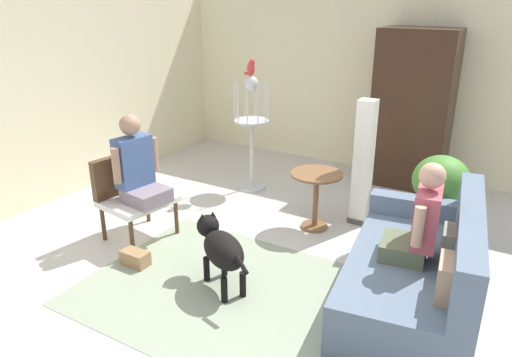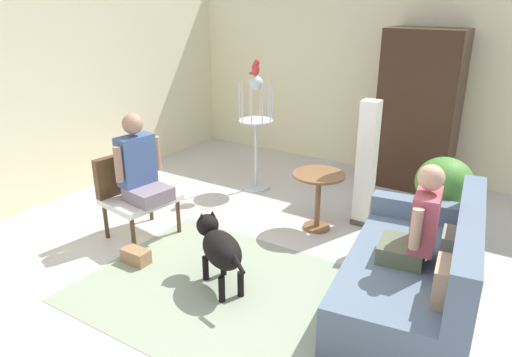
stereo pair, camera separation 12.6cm
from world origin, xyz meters
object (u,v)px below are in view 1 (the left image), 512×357
bird_cage_stand (251,128)px  column_lamp (363,164)px  dog (221,247)px  armoire_cabinet (412,110)px  person_on_couch (420,222)px  handbag (135,258)px  potted_plant (440,187)px  person_on_armchair (137,167)px  armchair (131,189)px  round_end_table (316,190)px  parrot (251,68)px  couch (419,272)px

bird_cage_stand → column_lamp: bird_cage_stand is taller
dog → column_lamp: bearing=72.1°
armoire_cabinet → person_on_couch: bearing=-74.3°
armoire_cabinet → handbag: (-1.61, -3.40, -0.93)m
potted_plant → handbag: bearing=-140.7°
potted_plant → handbag: (-2.31, -1.89, -0.54)m
person_on_couch → armoire_cabinet: size_ratio=0.40×
person_on_armchair → handbag: size_ratio=3.26×
armchair → person_on_armchair: size_ratio=0.98×
round_end_table → dog: round_end_table is taller
round_end_table → parrot: (-1.19, 0.63, 1.11)m
armchair → person_on_couch: person_on_couch is taller
dog → handbag: 0.95m
person_on_couch → potted_plant: person_on_couch is taller
column_lamp → armoire_cabinet: armoire_cabinet is taller
couch → armchair: 2.90m
parrot → column_lamp: size_ratio=0.14×
parrot → potted_plant: size_ratio=0.22×
column_lamp → handbag: (-1.49, -1.97, -0.61)m
armchair → handbag: armchair is taller
person_on_armchair → round_end_table: 1.86m
person_on_couch → round_end_table: person_on_couch is taller
person_on_armchair → handbag: bearing=-54.5°
dog → armchair: bearing=166.0°
couch → person_on_couch: size_ratio=2.38×
round_end_table → handbag: size_ratio=2.38×
person_on_couch → potted_plant: 1.21m
armchair → person_on_armchair: bearing=-8.6°
person_on_couch → dog: (-1.48, -0.56, -0.38)m
column_lamp → person_on_armchair: bearing=-140.0°
person_on_armchair → armoire_cabinet: 3.54m
handbag → dog: bearing=8.4°
parrot → person_on_armchair: bearing=-98.3°
potted_plant → couch: bearing=-84.8°
armchair → parrot: size_ratio=4.28×
armchair → handbag: (0.47, -0.47, -0.43)m
round_end_table → handbag: bearing=-125.5°
dog → bird_cage_stand: bearing=114.7°
armoire_cabinet → person_on_armchair: bearing=-123.3°
person_on_armchair → person_on_couch: bearing=5.0°
column_lamp → armoire_cabinet: bearing=84.9°
round_end_table → dog: 1.46m
couch → bird_cage_stand: size_ratio=1.31×
column_lamp → parrot: bearing=171.1°
bird_cage_stand → armoire_cabinet: bearing=35.4°
person_on_couch → dog: size_ratio=1.05×
person_on_armchair → bird_cage_stand: (0.26, 1.76, 0.03)m
parrot → armoire_cabinet: (1.68, 1.19, -0.55)m
person_on_armchair → parrot: bearing=81.7°
couch → column_lamp: size_ratio=1.39×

